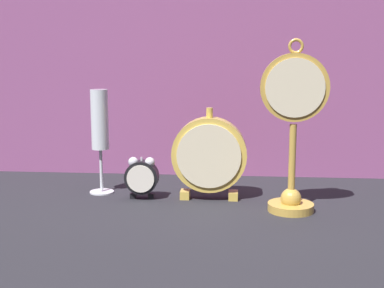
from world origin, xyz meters
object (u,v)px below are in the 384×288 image
Objects in this scene: pocket_watch_on_stand at (293,131)px; mantel_clock_silver at (209,155)px; alarm_clock_twin_bell at (142,176)px; champagne_flute at (100,127)px.

pocket_watch_on_stand is 1.72× the size of mantel_clock_silver.
pocket_watch_on_stand reaches higher than alarm_clock_twin_bell.
champagne_flute is (-0.41, 0.11, -0.01)m from pocket_watch_on_stand.
champagne_flute reaches higher than mantel_clock_silver.
champagne_flute is (-0.25, 0.03, 0.05)m from mantel_clock_silver.
mantel_clock_silver is 0.85× the size of champagne_flute.
pocket_watch_on_stand is at bearing -14.52° from champagne_flute.
alarm_clock_twin_bell is 0.39× the size of champagne_flute.
pocket_watch_on_stand reaches higher than mantel_clock_silver.
alarm_clock_twin_bell is 0.15m from mantel_clock_silver.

